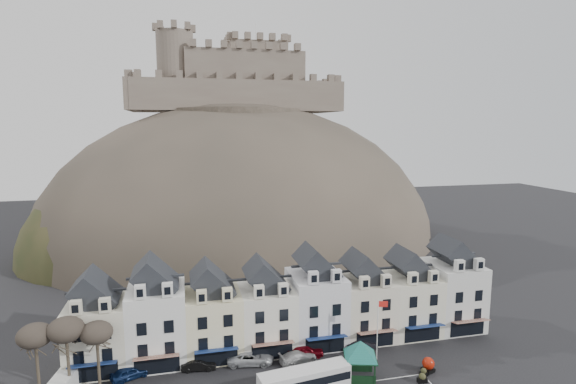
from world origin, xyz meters
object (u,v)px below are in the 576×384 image
object	(u,v)px
red_buoy	(428,364)
bus_shelter	(360,349)
car_white	(298,357)
flagpole	(378,327)
car_charcoal	(361,345)
car_navy	(130,372)
bus	(305,380)
car_silver	(250,357)
car_maroon	(305,351)
car_black	(199,365)

from	to	relation	value
red_buoy	bus_shelter	bearing A→B (deg)	176.40
car_white	red_buoy	bearing A→B (deg)	-121.44
flagpole	car_charcoal	size ratio (longest dim) A/B	2.04
red_buoy	car_navy	size ratio (longest dim) A/B	0.40
bus	red_buoy	bearing A→B (deg)	-4.61
red_buoy	flagpole	world-z (taller)	flagpole
car_navy	car_white	world-z (taller)	car_navy
red_buoy	car_white	distance (m)	15.43
car_silver	car_maroon	distance (m)	6.90
red_buoy	car_black	size ratio (longest dim) A/B	0.44
car_silver	car_white	distance (m)	5.79
bus	car_maroon	size ratio (longest dim) A/B	2.23
car_white	car_silver	bearing A→B (deg)	69.49
car_black	car_silver	distance (m)	6.17
red_buoy	car_maroon	xyz separation A→B (m)	(-13.17, 6.66, -0.11)
car_navy	car_white	xyz separation A→B (m)	(19.60, -1.05, -0.06)
flagpole	car_navy	world-z (taller)	flagpole
bus_shelter	car_charcoal	world-z (taller)	bus_shelter
bus	car_navy	xyz separation A→B (m)	(-18.63, 7.53, -0.84)
bus_shelter	car_navy	bearing A→B (deg)	-177.15
flagpole	car_white	xyz separation A→B (m)	(-9.25, 2.67, -4.05)
car_white	car_maroon	xyz separation A→B (m)	(1.20, 1.05, 0.10)
bus	car_charcoal	size ratio (longest dim) A/B	2.54
bus	car_silver	size ratio (longest dim) A/B	1.86
flagpole	car_silver	xyz separation A→B (m)	(-14.95, 3.72, -3.95)
bus_shelter	car_charcoal	bearing A→B (deg)	81.99
bus_shelter	car_navy	xyz separation A→B (m)	(-25.58, 6.13, -2.82)
car_black	car_maroon	bearing A→B (deg)	-83.92
flagpole	car_white	bearing A→B (deg)	163.89
car_maroon	bus_shelter	bearing A→B (deg)	-142.00
car_white	car_maroon	world-z (taller)	car_maroon
car_navy	car_white	bearing A→B (deg)	-116.16
red_buoy	car_maroon	size ratio (longest dim) A/B	0.38
bus_shelter	car_maroon	world-z (taller)	bus_shelter
car_navy	car_maroon	distance (m)	20.80
bus	car_white	world-z (taller)	bus
bus_shelter	red_buoy	xyz separation A→B (m)	(8.39, -0.53, -2.66)
car_black	car_white	world-z (taller)	car_white
bus	red_buoy	distance (m)	15.38
bus	car_silver	xyz separation A→B (m)	(-4.73, 7.53, -0.80)
car_silver	car_charcoal	distance (m)	14.45
flagpole	bus	bearing A→B (deg)	-159.57
flagpole	car_white	world-z (taller)	flagpole
bus_shelter	car_maroon	xyz separation A→B (m)	(-4.78, 6.13, -2.77)
car_maroon	car_silver	bearing A→B (deg)	90.06
car_navy	car_charcoal	xyz separation A→B (m)	(28.35, 0.00, -0.07)
flagpole	bus_shelter	bearing A→B (deg)	-143.68
car_navy	car_charcoal	size ratio (longest dim) A/B	1.07
car_silver	car_charcoal	world-z (taller)	car_silver
car_silver	red_buoy	bearing A→B (deg)	-98.62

